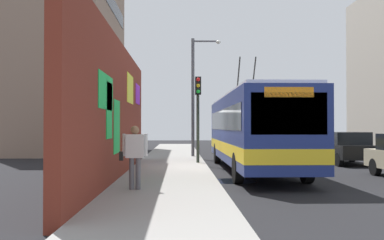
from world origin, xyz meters
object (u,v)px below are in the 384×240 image
Objects in this scene: city_bus at (252,129)px; traffic_light at (198,104)px; pedestrian_near_wall at (135,152)px; street_lamp at (196,89)px; parked_car_black at (346,147)px.

city_bus is 3.43m from traffic_light.
city_bus is at bearing -35.01° from pedestrian_near_wall.
street_lamp is at bearing -9.38° from pedestrian_near_wall.
parked_car_black is at bearing -83.06° from traffic_light.
street_lamp is (3.67, 7.27, 3.20)m from parked_car_black.
pedestrian_near_wall is 0.42× the size of traffic_light.
pedestrian_near_wall is 8.88m from traffic_light.
pedestrian_near_wall is at bearing 166.24° from traffic_light.
city_bus is 7.64m from street_lamp.
street_lamp is (6.99, 2.07, 2.27)m from city_bus.
city_bus is at bearing 122.59° from parked_car_black.
street_lamp reaches higher than pedestrian_near_wall.
pedestrian_near_wall is at bearing 144.99° from city_bus.
traffic_light reaches higher than parked_car_black.
traffic_light reaches higher than pedestrian_near_wall.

